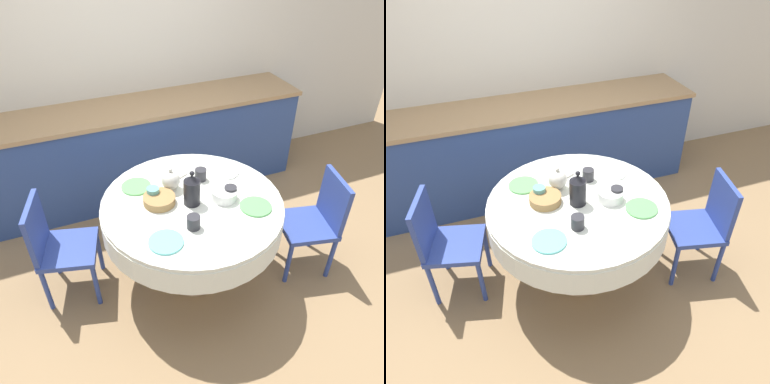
% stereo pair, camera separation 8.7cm
% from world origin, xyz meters
% --- Properties ---
extents(ground_plane, '(12.00, 12.00, 0.00)m').
position_xyz_m(ground_plane, '(0.00, 0.00, 0.00)').
color(ground_plane, '#8E704C').
extents(wall_back, '(7.00, 0.05, 2.60)m').
position_xyz_m(wall_back, '(0.00, 1.66, 1.30)').
color(wall_back, silver).
rests_on(wall_back, ground_plane).
extents(kitchen_counter, '(3.24, 0.64, 0.96)m').
position_xyz_m(kitchen_counter, '(0.00, 1.33, 0.48)').
color(kitchen_counter, '#2D4784').
rests_on(kitchen_counter, ground_plane).
extents(dining_table, '(1.29, 1.29, 0.78)m').
position_xyz_m(dining_table, '(0.00, 0.00, 0.65)').
color(dining_table, tan).
rests_on(dining_table, ground_plane).
extents(chair_left, '(0.48, 0.48, 0.85)m').
position_xyz_m(chair_left, '(0.96, -0.23, 0.48)').
color(chair_left, '#2D428E').
rests_on(chair_left, ground_plane).
extents(chair_right, '(0.49, 0.49, 0.85)m').
position_xyz_m(chair_right, '(-0.95, 0.25, 0.48)').
color(chair_right, '#2D428E').
rests_on(chair_right, ground_plane).
extents(plate_near_left, '(0.22, 0.22, 0.01)m').
position_xyz_m(plate_near_left, '(-0.31, -0.32, 0.78)').
color(plate_near_left, '#60BCB7').
rests_on(plate_near_left, dining_table).
extents(cup_near_left, '(0.09, 0.09, 0.09)m').
position_xyz_m(cup_near_left, '(-0.10, -0.26, 0.82)').
color(cup_near_left, '#28282D').
rests_on(cup_near_left, dining_table).
extents(plate_near_right, '(0.22, 0.22, 0.01)m').
position_xyz_m(plate_near_right, '(0.38, -0.23, 0.78)').
color(plate_near_right, '#5BA85B').
rests_on(plate_near_right, dining_table).
extents(cup_near_right, '(0.09, 0.09, 0.09)m').
position_xyz_m(cup_near_right, '(0.27, -0.06, 0.82)').
color(cup_near_right, '#28282D').
rests_on(cup_near_right, dining_table).
extents(plate_far_left, '(0.22, 0.22, 0.01)m').
position_xyz_m(plate_far_left, '(-0.32, 0.31, 0.78)').
color(plate_far_left, '#5BA85B').
rests_on(plate_far_left, dining_table).
extents(cup_far_left, '(0.09, 0.09, 0.09)m').
position_xyz_m(cup_far_left, '(-0.24, 0.13, 0.82)').
color(cup_far_left, '#5BA39E').
rests_on(cup_far_left, dining_table).
extents(plate_far_right, '(0.22, 0.22, 0.01)m').
position_xyz_m(plate_far_right, '(0.37, 0.24, 0.78)').
color(plate_far_right, white).
rests_on(plate_far_right, dining_table).
extents(cup_far_right, '(0.09, 0.09, 0.09)m').
position_xyz_m(cup_far_right, '(0.16, 0.22, 0.82)').
color(cup_far_right, '#28282D').
rests_on(cup_far_right, dining_table).
extents(coffee_carafe, '(0.12, 0.12, 0.27)m').
position_xyz_m(coffee_carafe, '(-0.01, -0.02, 0.89)').
color(coffee_carafe, black).
rests_on(coffee_carafe, dining_table).
extents(teapot, '(0.19, 0.14, 0.18)m').
position_xyz_m(teapot, '(-0.08, 0.19, 0.86)').
color(teapot, silver).
rests_on(teapot, dining_table).
extents(bread_basket, '(0.23, 0.23, 0.06)m').
position_xyz_m(bread_basket, '(-0.22, 0.07, 0.81)').
color(bread_basket, olive).
rests_on(bread_basket, dining_table).
extents(fruit_bowl, '(0.18, 0.18, 0.07)m').
position_xyz_m(fruit_bowl, '(0.22, -0.06, 0.81)').
color(fruit_bowl, silver).
rests_on(fruit_bowl, dining_table).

